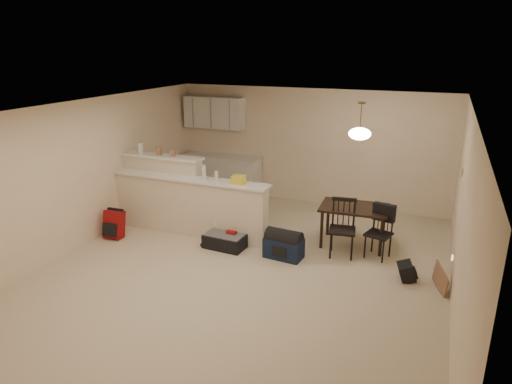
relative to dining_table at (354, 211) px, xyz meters
The scene contains 20 objects.
room 2.17m from the dining_table, 131.82° to the right, with size 7.00×7.02×2.50m.
breakfast_bar 3.19m from the dining_table, 169.79° to the right, with size 3.08×0.58×1.39m.
upper_cabinets 4.20m from the dining_table, 153.68° to the left, with size 1.40×0.34×0.70m, color white.
kitchen_counter 3.77m from the dining_table, 154.10° to the left, with size 1.80×0.60×0.90m, color white.
thermostat 1.82m from the dining_table, ahead, with size 0.02×0.12×0.12m, color beige.
jar 4.15m from the dining_table, behind, with size 0.10×0.10×0.20m, color silver.
cereal_box 3.75m from the dining_table, behind, with size 0.10×0.07×0.16m, color #96684D.
small_box 3.45m from the dining_table, behind, with size 0.08×0.06×0.12m, color #96684D.
bottle_a 2.71m from the dining_table, 165.82° to the right, with size 0.07×0.07×0.26m, color silver.
bottle_b 2.47m from the dining_table, 164.41° to the right, with size 0.06×0.06×0.18m, color silver.
bag_lump 2.07m from the dining_table, 161.10° to the right, with size 0.22×0.18×0.14m, color #96684D.
dining_table is the anchor object (origin of this frame).
pendant_lamp 1.36m from the dining_table, 90.00° to the right, with size 0.36×0.36×0.62m.
dining_chair_near 0.53m from the dining_table, 100.12° to the right, with size 0.42×0.40×0.97m, color black, non-canonical shape.
dining_chair_far 0.61m from the dining_table, 35.22° to the right, with size 0.38×0.36×0.88m, color black, non-canonical shape.
suitcase 2.28m from the dining_table, 155.12° to the right, with size 0.70×0.46×0.24m, color black.
red_backpack 4.31m from the dining_table, 162.07° to the right, with size 0.34×0.21×0.51m, color maroon.
navy_duffel 1.41m from the dining_table, 135.48° to the right, with size 0.62×0.34×0.34m, color #121C38.
black_daypack 1.45m from the dining_table, 43.32° to the right, with size 0.29×0.21×0.26m, color black.
cardboard_sheet 1.89m from the dining_table, 37.02° to the right, with size 0.47×0.02×0.36m, color #96684D.
Camera 1 is at (2.63, -5.91, 3.37)m, focal length 32.00 mm.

